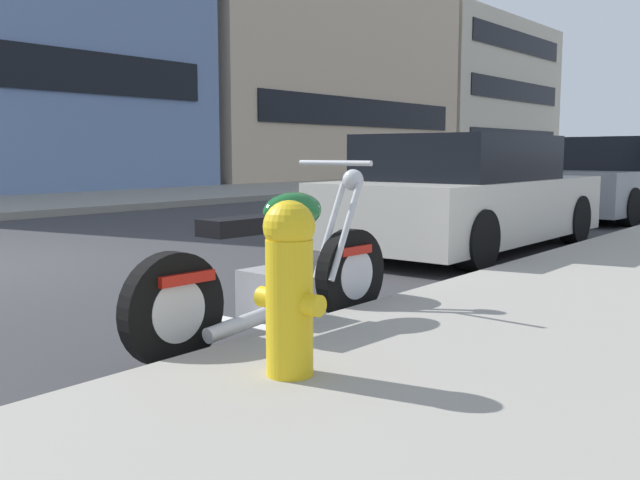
{
  "coord_description": "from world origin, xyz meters",
  "views": [
    {
      "loc": [
        -3.41,
        -7.37,
        1.17
      ],
      "look_at": [
        0.19,
        -4.48,
        0.6
      ],
      "focal_mm": 40.0,
      "sensor_mm": 36.0,
      "label": 1
    }
  ],
  "objects_px": {
    "parked_car_second_in_row": "(466,196)",
    "car_opposite_curb": "(511,165)",
    "parked_motorcycle": "(276,272)",
    "parked_car_across_street": "(615,181)",
    "fire_hydrant": "(289,283)"
  },
  "relations": [
    {
      "from": "parked_car_second_in_row",
      "to": "parked_car_across_street",
      "type": "height_order",
      "value": "parked_car_across_street"
    },
    {
      "from": "parked_car_second_in_row",
      "to": "car_opposite_curb",
      "type": "bearing_deg",
      "value": 22.12
    },
    {
      "from": "parked_car_second_in_row",
      "to": "parked_car_across_street",
      "type": "bearing_deg",
      "value": -0.51
    },
    {
      "from": "parked_motorcycle",
      "to": "parked_car_second_in_row",
      "type": "height_order",
      "value": "parked_car_second_in_row"
    },
    {
      "from": "parked_motorcycle",
      "to": "car_opposite_curb",
      "type": "relative_size",
      "value": 0.48
    },
    {
      "from": "parked_motorcycle",
      "to": "parked_car_across_street",
      "type": "relative_size",
      "value": 0.46
    },
    {
      "from": "parked_motorcycle",
      "to": "parked_car_second_in_row",
      "type": "relative_size",
      "value": 0.52
    },
    {
      "from": "parked_car_across_street",
      "to": "fire_hydrant",
      "type": "distance_m",
      "value": 11.13
    },
    {
      "from": "parked_car_second_in_row",
      "to": "parked_car_across_street",
      "type": "relative_size",
      "value": 0.89
    },
    {
      "from": "parked_motorcycle",
      "to": "car_opposite_curb",
      "type": "xyz_separation_m",
      "value": [
        21.77,
        8.07,
        0.27
      ]
    },
    {
      "from": "parked_motorcycle",
      "to": "car_opposite_curb",
      "type": "height_order",
      "value": "car_opposite_curb"
    },
    {
      "from": "parked_motorcycle",
      "to": "parked_car_across_street",
      "type": "xyz_separation_m",
      "value": [
        10.16,
        0.95,
        0.23
      ]
    },
    {
      "from": "parked_motorcycle",
      "to": "parked_car_across_street",
      "type": "bearing_deg",
      "value": 8.02
    },
    {
      "from": "parked_motorcycle",
      "to": "car_opposite_curb",
      "type": "bearing_deg",
      "value": 23.04
    },
    {
      "from": "parked_car_across_street",
      "to": "fire_hydrant",
      "type": "xyz_separation_m",
      "value": [
        -10.99,
        -1.78,
        -0.09
      ]
    }
  ]
}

